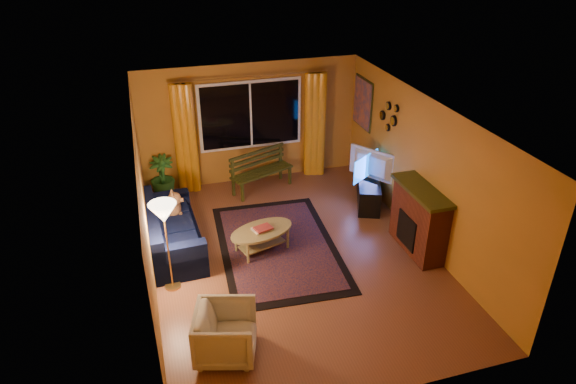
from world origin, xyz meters
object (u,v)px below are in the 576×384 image
object	(u,v)px
floor_lamp	(168,247)
coffee_table	(262,240)
bench	(262,181)
tv_console	(368,191)
armchair	(226,331)
sofa	(173,229)

from	to	relation	value
floor_lamp	coffee_table	bearing A→B (deg)	19.86
bench	coffee_table	distance (m)	2.19
tv_console	armchair	bearing A→B (deg)	-115.20
bench	coffee_table	xyz separation A→B (m)	(-0.53, -2.13, 0.00)
bench	armchair	size ratio (longest dim) A/B	1.75
tv_console	floor_lamp	bearing A→B (deg)	-136.37
sofa	coffee_table	size ratio (longest dim) A/B	1.72
bench	tv_console	distance (m)	2.18
bench	armchair	xyz separation A→B (m)	(-1.54, -4.26, 0.18)
sofa	coffee_table	xyz separation A→B (m)	(1.41, -0.46, -0.19)
sofa	tv_console	xyz separation A→B (m)	(3.81, 0.53, -0.14)
sofa	armchair	size ratio (longest dim) A/B	2.53
armchair	coffee_table	xyz separation A→B (m)	(1.00, 2.14, -0.18)
bench	sofa	size ratio (longest dim) A/B	0.69
sofa	floor_lamp	size ratio (longest dim) A/B	1.33
tv_console	bench	bearing A→B (deg)	170.87
armchair	floor_lamp	distance (m)	1.71
coffee_table	bench	bearing A→B (deg)	75.88
bench	sofa	bearing A→B (deg)	-161.86
sofa	tv_console	bearing A→B (deg)	5.78
floor_lamp	coffee_table	size ratio (longest dim) A/B	1.29
floor_lamp	tv_console	distance (m)	4.26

